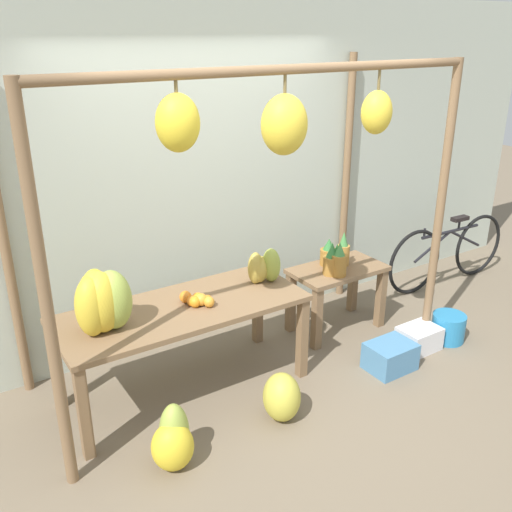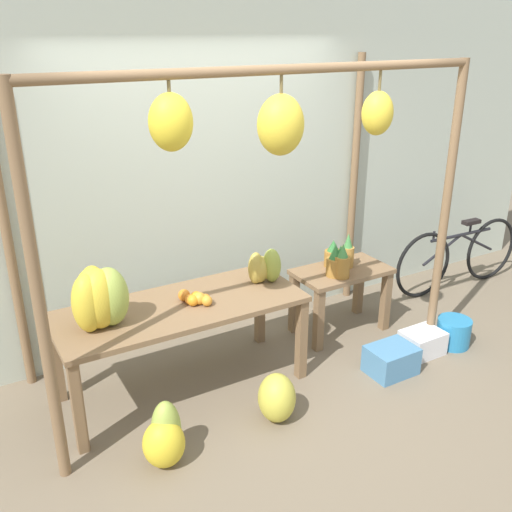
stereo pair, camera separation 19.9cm
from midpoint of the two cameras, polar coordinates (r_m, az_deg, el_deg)
ground_plane at (r=4.26m, az=2.21°, el=-14.84°), size 20.00×20.00×0.00m
shop_wall_back at (r=4.73m, az=-7.09°, el=7.69°), size 8.00×0.08×2.80m
stall_awning at (r=3.79m, az=-0.93°, el=9.26°), size 3.15×1.30×2.35m
display_table_main at (r=4.16m, az=-8.70°, el=-6.12°), size 1.79×0.73×0.70m
display_table_side at (r=5.08m, az=7.00°, el=-2.64°), size 0.83×0.47×0.60m
banana_pile_on_table at (r=3.84m, az=-16.69°, el=-4.40°), size 0.42×0.39×0.42m
orange_pile at (r=4.10m, az=-7.26°, el=-4.39°), size 0.20×0.24×0.09m
pineapple_cluster at (r=4.92m, az=6.78°, el=-0.18°), size 0.35×0.37×0.31m
banana_pile_ground_left at (r=3.75m, az=-9.86°, el=-17.71°), size 0.34×0.35×0.42m
banana_pile_ground_right at (r=4.06m, az=1.09°, el=-14.04°), size 0.35×0.37×0.35m
fruit_crate_white at (r=4.71m, az=12.08°, el=-9.80°), size 0.37×0.29×0.22m
blue_bucket at (r=5.24m, az=17.64°, el=-6.84°), size 0.29×0.29×0.24m
parked_bicycle at (r=6.28m, az=17.78°, el=0.39°), size 1.64×0.10×0.73m
papaya_pile at (r=4.40m, az=-0.66°, el=-1.16°), size 0.30×0.24×0.27m
fruit_crate_purple at (r=5.04m, az=14.87°, el=-7.97°), size 0.33×0.26×0.20m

